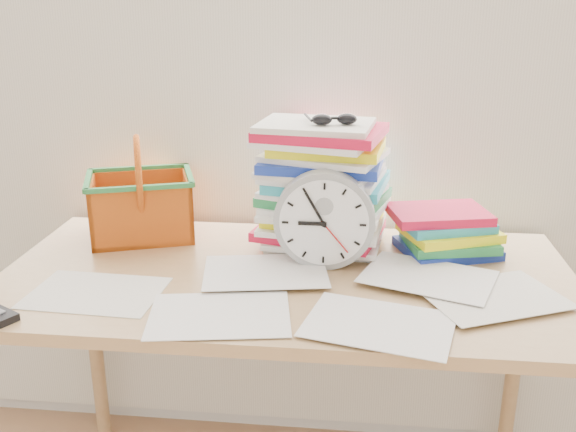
# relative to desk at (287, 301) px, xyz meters

# --- Properties ---
(curtain) EXTENTS (2.40, 0.01, 2.50)m
(curtain) POSITION_rel_desk_xyz_m (0.00, 0.38, 0.62)
(curtain) COLOR silver
(curtain) RESTS_ON room_shell
(desk) EXTENTS (1.40, 0.70, 0.75)m
(desk) POSITION_rel_desk_xyz_m (0.00, 0.00, 0.00)
(desk) COLOR #AB8250
(desk) RESTS_ON ground
(paper_stack) EXTENTS (0.38, 0.34, 0.34)m
(paper_stack) POSITION_rel_desk_xyz_m (0.07, 0.20, 0.24)
(paper_stack) COLOR white
(paper_stack) RESTS_ON desk
(clock) EXTENTS (0.25, 0.05, 0.25)m
(clock) POSITION_rel_desk_xyz_m (0.09, 0.05, 0.20)
(clock) COLOR #97999A
(clock) RESTS_ON desk
(sunglasses) EXTENTS (0.15, 0.14, 0.03)m
(sunglasses) POSITION_rel_desk_xyz_m (0.10, 0.16, 0.43)
(sunglasses) COLOR black
(sunglasses) RESTS_ON paper_stack
(book_stack) EXTENTS (0.32, 0.27, 0.12)m
(book_stack) POSITION_rel_desk_xyz_m (0.40, 0.18, 0.13)
(book_stack) COLOR white
(book_stack) RESTS_ON desk
(basket) EXTENTS (0.34, 0.30, 0.28)m
(basket) POSITION_rel_desk_xyz_m (-0.43, 0.21, 0.22)
(basket) COLOR orange
(basket) RESTS_ON desk
(scattered_papers) EXTENTS (1.26, 0.42, 0.02)m
(scattered_papers) POSITION_rel_desk_xyz_m (0.00, 0.00, 0.08)
(scattered_papers) COLOR white
(scattered_papers) RESTS_ON desk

